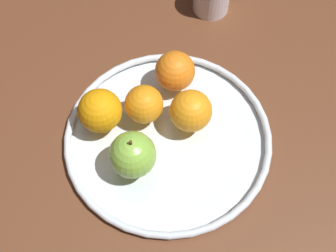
# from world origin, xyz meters

# --- Properties ---
(ground_plane) EXTENTS (1.37, 1.37, 0.04)m
(ground_plane) POSITION_xyz_m (0.00, 0.00, -0.02)
(ground_plane) COLOR brown
(fruit_bowl) EXTENTS (0.35, 0.35, 0.02)m
(fruit_bowl) POSITION_xyz_m (0.00, 0.00, 0.01)
(fruit_bowl) COLOR silver
(fruit_bowl) RESTS_ON ground_plane
(apple) EXTENTS (0.07, 0.07, 0.08)m
(apple) POSITION_xyz_m (-0.08, -0.01, 0.06)
(apple) COLOR #82BE41
(apple) RESTS_ON fruit_bowl
(orange_front_left) EXTENTS (0.06, 0.06, 0.06)m
(orange_front_left) POSITION_xyz_m (-0.01, 0.06, 0.05)
(orange_front_left) COLOR orange
(orange_front_left) RESTS_ON fruit_bowl
(orange_front_right) EXTENTS (0.07, 0.07, 0.07)m
(orange_front_right) POSITION_xyz_m (0.07, 0.08, 0.05)
(orange_front_right) COLOR orange
(orange_front_right) RESTS_ON fruit_bowl
(orange_back_right) EXTENTS (0.07, 0.07, 0.07)m
(orange_back_right) POSITION_xyz_m (0.05, -0.00, 0.05)
(orange_back_right) COLOR orange
(orange_back_right) RESTS_ON fruit_bowl
(orange_center) EXTENTS (0.07, 0.07, 0.07)m
(orange_center) POSITION_xyz_m (-0.08, 0.08, 0.05)
(orange_center) COLOR orange
(orange_center) RESTS_ON fruit_bowl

